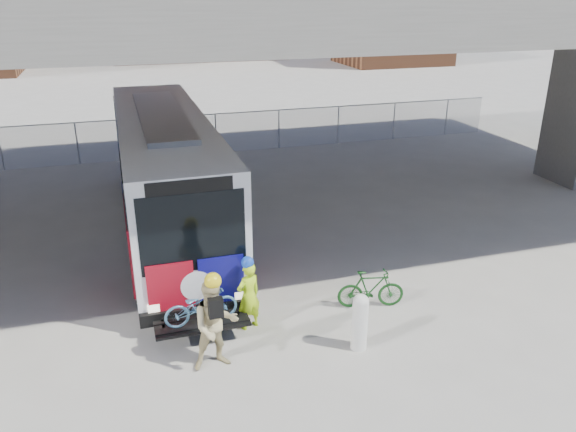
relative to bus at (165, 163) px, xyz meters
name	(u,v)px	position (x,y,z in m)	size (l,w,h in m)	color
ground	(261,272)	(2.00, -3.86, -2.11)	(160.00, 160.00, 0.00)	#9E9991
bus	(165,163)	(0.00, 0.00, 0.00)	(2.67, 12.90, 3.69)	silver
overpass	(222,8)	(2.00, 0.14, 4.43)	(40.00, 16.00, 7.95)	#605E59
chainlink_fence	(193,124)	(2.00, 8.14, -0.69)	(30.00, 0.06, 30.00)	gray
brick_buildings	(151,6)	(3.23, 44.36, 3.31)	(54.00, 22.00, 12.00)	brown
bollard	(360,320)	(3.11, -7.79, -1.42)	(0.34, 0.34, 1.29)	white
cyclist_hivis	(248,294)	(1.08, -6.34, -1.26)	(0.68, 0.57, 1.76)	#C3F71A
cyclist_tan	(215,323)	(0.14, -7.50, -1.12)	(0.95, 0.75, 2.10)	#C9B781
bike_parked	(371,289)	(4.05, -6.34, -1.63)	(0.45, 1.59, 0.96)	#154317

